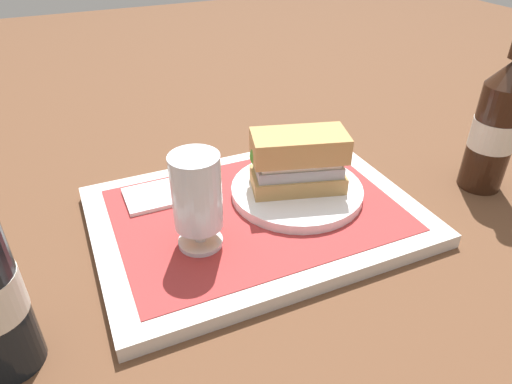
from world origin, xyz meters
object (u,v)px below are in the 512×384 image
object	(u,v)px
plate	(297,191)
sandwich	(296,161)
second_bottle	(496,125)
beer_glass	(197,196)

from	to	relation	value
plate	sandwich	bearing A→B (deg)	-15.91
plate	second_bottle	world-z (taller)	second_bottle
sandwich	second_bottle	world-z (taller)	second_bottle
plate	beer_glass	bearing A→B (deg)	16.76
plate	second_bottle	xyz separation A→B (m)	(-0.29, 0.06, 0.08)
second_bottle	plate	bearing A→B (deg)	-12.45
plate	beer_glass	world-z (taller)	beer_glass
sandwich	second_bottle	distance (m)	0.30
beer_glass	sandwich	bearing A→B (deg)	-162.62
plate	sandwich	xyz separation A→B (m)	(0.00, -0.00, 0.05)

